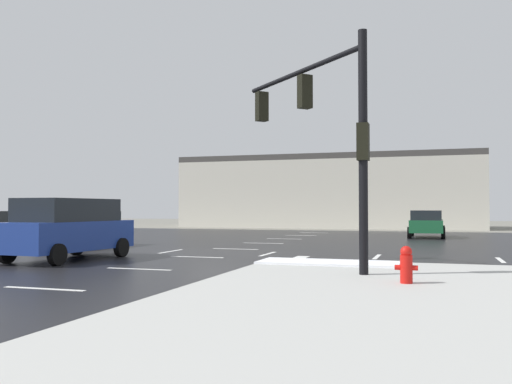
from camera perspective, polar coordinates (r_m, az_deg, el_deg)
ground_plane at (r=21.49m, az=-3.94°, el=-6.29°), size 120.00×120.00×0.00m
road_asphalt at (r=21.49m, az=-3.94°, el=-6.26°), size 44.00×44.00×0.02m
snow_strip_curbside at (r=16.25m, az=7.42°, el=-7.18°), size 4.00×1.60×0.06m
lane_markings at (r=19.78m, az=-2.15°, el=-6.63°), size 36.15×36.15×0.01m
traffic_signal_mast at (r=15.15m, az=7.04°, el=7.47°), size 4.30×4.34×5.93m
fire_hydrant at (r=12.32m, az=15.17°, el=-7.20°), size 0.48×0.26×0.79m
strip_building_background at (r=50.42m, az=7.53°, el=-0.01°), size 26.00×8.00×6.34m
suv_blue at (r=19.49m, az=-18.73°, el=-3.47°), size 2.40×4.93×2.03m
sedan_green at (r=33.74m, az=17.11°, el=-3.08°), size 2.06×4.56×1.58m
sedan_grey at (r=25.72m, az=-17.18°, el=-3.55°), size 2.17×4.60×1.58m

